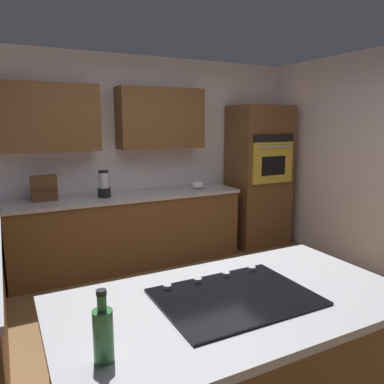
{
  "coord_description": "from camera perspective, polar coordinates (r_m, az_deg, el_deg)",
  "views": [
    {
      "loc": [
        1.45,
        2.61,
        1.76
      ],
      "look_at": [
        -0.39,
        -0.98,
        1.02
      ],
      "focal_mm": 34.95,
      "sensor_mm": 36.0,
      "label": 1
    }
  ],
  "objects": [
    {
      "name": "blender",
      "position": [
        4.5,
        -13.29,
        0.93
      ],
      "size": [
        0.15,
        0.15,
        0.32
      ],
      "color": "black",
      "rests_on": "countertop_back"
    },
    {
      "name": "wall_oven",
      "position": [
        5.49,
        10.11,
        2.4
      ],
      "size": [
        0.8,
        0.66,
        2.0
      ],
      "color": "brown",
      "rests_on": "ground"
    },
    {
      "name": "ground_plane",
      "position": [
        3.47,
        1.78,
        -20.08
      ],
      "size": [
        14.0,
        14.0,
        0.0
      ],
      "primitive_type": "plane",
      "color": "brown"
    },
    {
      "name": "oil_bottle",
      "position": [
        1.49,
        -13.4,
        -20.19
      ],
      "size": [
        0.08,
        0.08,
        0.28
      ],
      "color": "#336B38",
      "rests_on": "island_top"
    },
    {
      "name": "countertop_back",
      "position": [
        4.62,
        -9.63,
        -0.67
      ],
      "size": [
        2.84,
        0.64,
        0.04
      ],
      "primitive_type": "cube",
      "color": "#B2B2B7",
      "rests_on": "lower_cabinets_back"
    },
    {
      "name": "wall_left",
      "position": [
        4.89,
        26.08,
        4.0
      ],
      "size": [
        0.1,
        4.0,
        2.6
      ],
      "primitive_type": "cube",
      "color": "silver",
      "rests_on": "ground"
    },
    {
      "name": "mixing_bowl",
      "position": [
        4.96,
        0.89,
        1.04
      ],
      "size": [
        0.17,
        0.17,
        0.1
      ],
      "primitive_type": "ellipsoid",
      "color": "white",
      "rests_on": "countertop_back"
    },
    {
      "name": "island_base",
      "position": [
        2.21,
        6.31,
        -26.8
      ],
      "size": [
        1.72,
        0.88,
        0.86
      ],
      "primitive_type": "cube",
      "color": "brown",
      "rests_on": "ground"
    },
    {
      "name": "cooktop",
      "position": [
        1.96,
        6.51,
        -15.52
      ],
      "size": [
        0.76,
        0.56,
        0.03
      ],
      "color": "black",
      "rests_on": "island_top"
    },
    {
      "name": "spice_rack",
      "position": [
        4.48,
        -21.65,
        0.52
      ],
      "size": [
        0.28,
        0.11,
        0.29
      ],
      "color": "brown",
      "rests_on": "countertop_back"
    },
    {
      "name": "island_top",
      "position": [
        1.97,
        6.59,
        -16.31
      ],
      "size": [
        1.8,
        0.96,
        0.04
      ],
      "primitive_type": "cube",
      "color": "#B2B2B7",
      "rests_on": "island_base"
    },
    {
      "name": "wall_back",
      "position": [
        4.86,
        -10.69,
        6.48
      ],
      "size": [
        6.0,
        0.44,
        2.6
      ],
      "color": "silver",
      "rests_on": "ground"
    },
    {
      "name": "lower_cabinets_back",
      "position": [
        4.73,
        -9.47,
        -6.03
      ],
      "size": [
        2.8,
        0.6,
        0.86
      ],
      "primitive_type": "cube",
      "color": "brown",
      "rests_on": "ground"
    }
  ]
}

